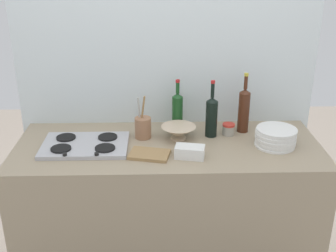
{
  "coord_description": "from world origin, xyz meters",
  "views": [
    {
      "loc": [
        -0.06,
        -2.27,
        1.99
      ],
      "look_at": [
        0.0,
        0.0,
        1.02
      ],
      "focal_mm": 45.74,
      "sensor_mm": 36.0,
      "label": 1
    }
  ],
  "objects_px": {
    "stovetop_hob": "(85,145)",
    "butter_dish": "(190,152)",
    "mixing_bowl": "(178,132)",
    "cutting_board": "(149,154)",
    "wine_bottle_leftmost": "(177,110)",
    "wine_bottle_mid_left": "(244,109)",
    "utensil_crock": "(143,127)",
    "plate_stack": "(276,137)",
    "condiment_jar_front": "(228,129)",
    "wine_bottle_mid_right": "(212,116)"
  },
  "relations": [
    {
      "from": "butter_dish",
      "to": "stovetop_hob",
      "type": "bearing_deg",
      "value": 166.51
    },
    {
      "from": "plate_stack",
      "to": "utensil_crock",
      "type": "relative_size",
      "value": 0.88
    },
    {
      "from": "plate_stack",
      "to": "cutting_board",
      "type": "xyz_separation_m",
      "value": [
        -0.73,
        -0.11,
        -0.05
      ]
    },
    {
      "from": "stovetop_hob",
      "to": "butter_dish",
      "type": "height_order",
      "value": "butter_dish"
    },
    {
      "from": "wine_bottle_leftmost",
      "to": "butter_dish",
      "type": "relative_size",
      "value": 2.02
    },
    {
      "from": "wine_bottle_mid_right",
      "to": "butter_dish",
      "type": "height_order",
      "value": "wine_bottle_mid_right"
    },
    {
      "from": "cutting_board",
      "to": "plate_stack",
      "type": "bearing_deg",
      "value": 8.76
    },
    {
      "from": "plate_stack",
      "to": "condiment_jar_front",
      "type": "height_order",
      "value": "plate_stack"
    },
    {
      "from": "plate_stack",
      "to": "butter_dish",
      "type": "relative_size",
      "value": 1.48
    },
    {
      "from": "mixing_bowl",
      "to": "condiment_jar_front",
      "type": "height_order",
      "value": "mixing_bowl"
    },
    {
      "from": "plate_stack",
      "to": "wine_bottle_leftmost",
      "type": "distance_m",
      "value": 0.62
    },
    {
      "from": "mixing_bowl",
      "to": "butter_dish",
      "type": "distance_m",
      "value": 0.25
    },
    {
      "from": "stovetop_hob",
      "to": "plate_stack",
      "type": "height_order",
      "value": "plate_stack"
    },
    {
      "from": "plate_stack",
      "to": "condiment_jar_front",
      "type": "relative_size",
      "value": 3.15
    },
    {
      "from": "cutting_board",
      "to": "butter_dish",
      "type": "bearing_deg",
      "value": -5.68
    },
    {
      "from": "stovetop_hob",
      "to": "wine_bottle_mid_left",
      "type": "height_order",
      "value": "wine_bottle_mid_left"
    },
    {
      "from": "utensil_crock",
      "to": "cutting_board",
      "type": "distance_m",
      "value": 0.26
    },
    {
      "from": "stovetop_hob",
      "to": "cutting_board",
      "type": "relative_size",
      "value": 2.26
    },
    {
      "from": "cutting_board",
      "to": "stovetop_hob",
      "type": "bearing_deg",
      "value": 162.07
    },
    {
      "from": "plate_stack",
      "to": "utensil_crock",
      "type": "bearing_deg",
      "value": 170.01
    },
    {
      "from": "plate_stack",
      "to": "mixing_bowl",
      "type": "height_order",
      "value": "plate_stack"
    },
    {
      "from": "mixing_bowl",
      "to": "plate_stack",
      "type": "bearing_deg",
      "value": -11.3
    },
    {
      "from": "wine_bottle_leftmost",
      "to": "wine_bottle_mid_left",
      "type": "relative_size",
      "value": 0.87
    },
    {
      "from": "butter_dish",
      "to": "wine_bottle_leftmost",
      "type": "bearing_deg",
      "value": 97.19
    },
    {
      "from": "wine_bottle_leftmost",
      "to": "condiment_jar_front",
      "type": "xyz_separation_m",
      "value": [
        0.31,
        -0.1,
        -0.09
      ]
    },
    {
      "from": "mixing_bowl",
      "to": "condiment_jar_front",
      "type": "bearing_deg",
      "value": 9.08
    },
    {
      "from": "mixing_bowl",
      "to": "utensil_crock",
      "type": "bearing_deg",
      "value": 173.45
    },
    {
      "from": "stovetop_hob",
      "to": "condiment_jar_front",
      "type": "bearing_deg",
      "value": 10.14
    },
    {
      "from": "plate_stack",
      "to": "wine_bottle_leftmost",
      "type": "xyz_separation_m",
      "value": [
        -0.56,
        0.26,
        0.07
      ]
    },
    {
      "from": "wine_bottle_mid_left",
      "to": "butter_dish",
      "type": "height_order",
      "value": "wine_bottle_mid_left"
    },
    {
      "from": "stovetop_hob",
      "to": "utensil_crock",
      "type": "xyz_separation_m",
      "value": [
        0.33,
        0.13,
        0.05
      ]
    },
    {
      "from": "mixing_bowl",
      "to": "utensil_crock",
      "type": "height_order",
      "value": "utensil_crock"
    },
    {
      "from": "condiment_jar_front",
      "to": "cutting_board",
      "type": "height_order",
      "value": "condiment_jar_front"
    },
    {
      "from": "wine_bottle_leftmost",
      "to": "butter_dish",
      "type": "height_order",
      "value": "wine_bottle_leftmost"
    },
    {
      "from": "wine_bottle_mid_left",
      "to": "mixing_bowl",
      "type": "height_order",
      "value": "wine_bottle_mid_left"
    },
    {
      "from": "stovetop_hob",
      "to": "wine_bottle_mid_left",
      "type": "xyz_separation_m",
      "value": [
        0.96,
        0.21,
        0.13
      ]
    },
    {
      "from": "butter_dish",
      "to": "condiment_jar_front",
      "type": "height_order",
      "value": "condiment_jar_front"
    },
    {
      "from": "butter_dish",
      "to": "condiment_jar_front",
      "type": "relative_size",
      "value": 2.12
    },
    {
      "from": "wine_bottle_leftmost",
      "to": "butter_dish",
      "type": "distance_m",
      "value": 0.41
    },
    {
      "from": "wine_bottle_leftmost",
      "to": "cutting_board",
      "type": "distance_m",
      "value": 0.43
    },
    {
      "from": "stovetop_hob",
      "to": "wine_bottle_mid_left",
      "type": "bearing_deg",
      "value": 12.12
    },
    {
      "from": "wine_bottle_mid_right",
      "to": "butter_dish",
      "type": "xyz_separation_m",
      "value": [
        -0.15,
        -0.28,
        -0.1
      ]
    },
    {
      "from": "wine_bottle_leftmost",
      "to": "wine_bottle_mid_left",
      "type": "bearing_deg",
      "value": -6.43
    },
    {
      "from": "wine_bottle_mid_left",
      "to": "utensil_crock",
      "type": "bearing_deg",
      "value": -172.96
    },
    {
      "from": "plate_stack",
      "to": "stovetop_hob",
      "type": "bearing_deg",
      "value": 179.58
    },
    {
      "from": "stovetop_hob",
      "to": "butter_dish",
      "type": "bearing_deg",
      "value": -13.49
    },
    {
      "from": "butter_dish",
      "to": "utensil_crock",
      "type": "relative_size",
      "value": 0.59
    },
    {
      "from": "wine_bottle_leftmost",
      "to": "wine_bottle_mid_right",
      "type": "bearing_deg",
      "value": -28.98
    },
    {
      "from": "wine_bottle_mid_right",
      "to": "cutting_board",
      "type": "bearing_deg",
      "value": -145.1
    },
    {
      "from": "mixing_bowl",
      "to": "cutting_board",
      "type": "distance_m",
      "value": 0.29
    }
  ]
}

